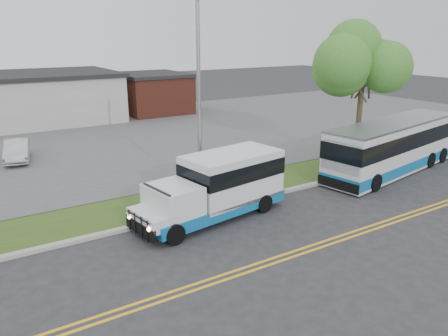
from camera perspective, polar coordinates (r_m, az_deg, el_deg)
ground at (r=17.70m, az=-7.19°, el=-8.36°), size 140.00×140.00×0.00m
lane_line_north at (r=14.68m, az=-0.59°, el=-13.91°), size 70.00×0.12×0.01m
lane_line_south at (r=14.47m, az=0.05°, el=-14.43°), size 70.00×0.12×0.01m
curb at (r=18.58m, az=-8.65°, el=-6.88°), size 80.00×0.30×0.15m
verge at (r=20.13m, az=-10.72°, el=-5.13°), size 80.00×3.30×0.10m
parking_lot at (r=33.12m, az=-19.83°, el=2.98°), size 80.00×25.00×0.10m
brick_wing at (r=44.38m, az=-9.35°, el=9.66°), size 6.30×7.30×3.90m
tree_east at (r=27.09m, az=17.85°, el=13.45°), size 5.20×5.20×8.33m
streetlight_near at (r=19.91m, az=-3.21°, el=10.35°), size 0.35×1.53×9.50m
shuttle_bus at (r=18.68m, az=-0.54°, el=-2.08°), size 7.20×3.23×2.67m
transit_bus at (r=26.47m, az=21.20°, el=2.64°), size 10.77×4.11×2.92m
parked_car_a at (r=29.62m, az=-25.40°, el=2.12°), size 2.08×4.09×1.29m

